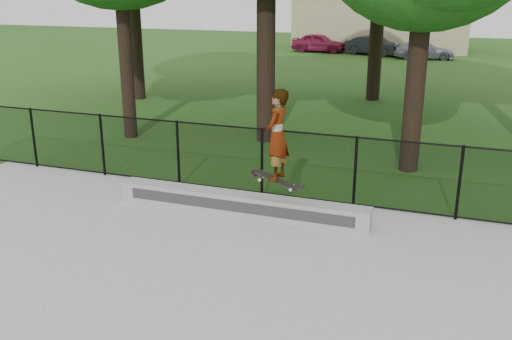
% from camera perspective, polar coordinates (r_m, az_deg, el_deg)
% --- Properties ---
extents(grind_ledge, '(5.16, 0.40, 0.44)m').
position_cam_1_polar(grind_ledge, '(11.29, -1.59, -3.44)').
color(grind_ledge, '#989994').
rests_on(grind_ledge, concrete_slab).
extents(car_a, '(3.75, 1.61, 1.27)m').
position_cam_1_polar(car_a, '(40.48, 6.32, 12.54)').
color(car_a, maroon).
rests_on(car_a, ground).
extents(car_b, '(3.62, 2.37, 1.23)m').
position_cam_1_polar(car_b, '(39.25, 11.69, 12.08)').
color(car_b, black).
rests_on(car_b, ground).
extents(car_c, '(3.57, 2.06, 1.06)m').
position_cam_1_polar(car_c, '(37.88, 16.45, 11.40)').
color(car_c, '#9190A3').
rests_on(car_c, ground).
extents(skater_airborne, '(0.80, 0.64, 1.89)m').
position_cam_1_polar(skater_airborne, '(10.32, 2.13, 3.34)').
color(skater_airborne, black).
rests_on(skater_airborne, ground).
extents(chainlink_fence, '(16.06, 0.06, 1.50)m').
position_cam_1_polar(chainlink_fence, '(12.17, 0.59, 0.82)').
color(chainlink_fence, black).
rests_on(chainlink_fence, concrete_slab).
extents(distant_building, '(12.40, 6.40, 4.30)m').
position_cam_1_polar(distant_building, '(43.53, 12.58, 14.62)').
color(distant_building, tan).
rests_on(distant_building, ground).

